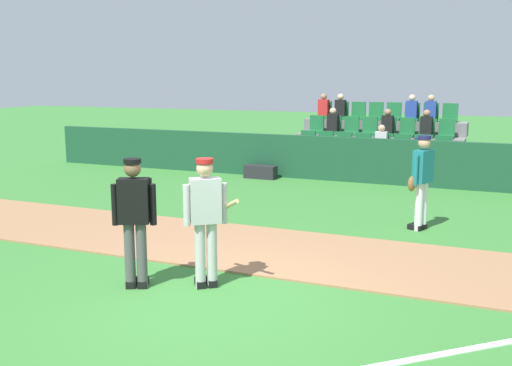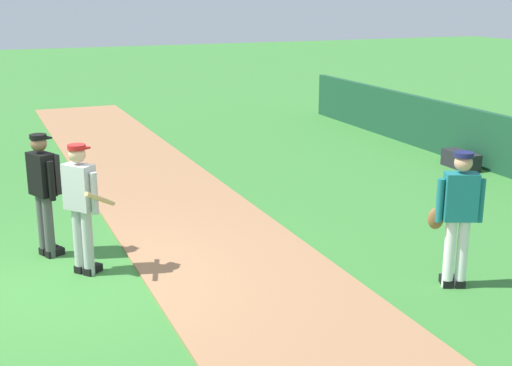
{
  "view_description": "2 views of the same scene",
  "coord_description": "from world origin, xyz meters",
  "px_view_note": "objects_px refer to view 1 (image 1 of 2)",
  "views": [
    {
      "loc": [
        3.43,
        -6.39,
        2.8
      ],
      "look_at": [
        -0.25,
        2.29,
        1.1
      ],
      "focal_mm": 41.09,
      "sensor_mm": 36.0,
      "label": 1
    },
    {
      "loc": [
        8.53,
        -0.85,
        3.61
      ],
      "look_at": [
        0.01,
        2.71,
        1.03
      ],
      "focal_mm": 47.88,
      "sensor_mm": 36.0,
      "label": 2
    }
  ],
  "objects_px": {
    "umpire_home_plate": "(135,215)",
    "equipment_bag": "(260,172)",
    "batter_grey_jersey": "(206,218)",
    "runner_teal_jersey": "(422,179)"
  },
  "relations": [
    {
      "from": "batter_grey_jersey",
      "to": "equipment_bag",
      "type": "relative_size",
      "value": 1.96
    },
    {
      "from": "umpire_home_plate",
      "to": "runner_teal_jersey",
      "type": "relative_size",
      "value": 1.0
    },
    {
      "from": "umpire_home_plate",
      "to": "equipment_bag",
      "type": "height_order",
      "value": "umpire_home_plate"
    },
    {
      "from": "batter_grey_jersey",
      "to": "runner_teal_jersey",
      "type": "xyz_separation_m",
      "value": [
        2.24,
        4.23,
        -0.01
      ]
    },
    {
      "from": "batter_grey_jersey",
      "to": "equipment_bag",
      "type": "distance_m",
      "value": 8.77
    },
    {
      "from": "batter_grey_jersey",
      "to": "equipment_bag",
      "type": "xyz_separation_m",
      "value": [
        -2.67,
        8.32,
        -0.79
      ]
    },
    {
      "from": "umpire_home_plate",
      "to": "runner_teal_jersey",
      "type": "xyz_separation_m",
      "value": [
        3.11,
        4.61,
        -0.04
      ]
    },
    {
      "from": "batter_grey_jersey",
      "to": "umpire_home_plate",
      "type": "distance_m",
      "value": 0.95
    },
    {
      "from": "batter_grey_jersey",
      "to": "equipment_bag",
      "type": "bearing_deg",
      "value": 107.79
    },
    {
      "from": "umpire_home_plate",
      "to": "equipment_bag",
      "type": "relative_size",
      "value": 1.96
    }
  ]
}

